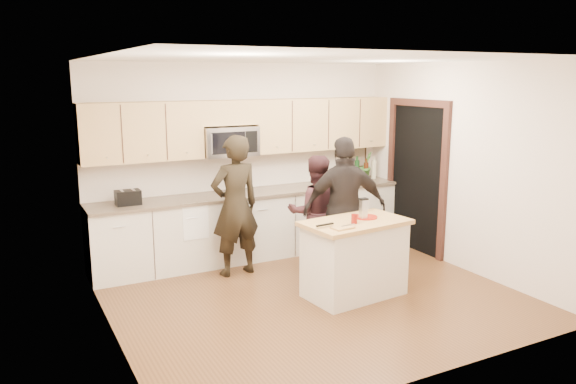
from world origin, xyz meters
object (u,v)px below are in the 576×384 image
toaster (128,197)px  woman_right (345,209)px  island (355,258)px  woman_center (315,212)px  woman_left (235,206)px

toaster → woman_right: size_ratio=0.17×
toaster → woman_right: woman_right is taller
island → woman_center: size_ratio=0.83×
woman_right → woman_center: bearing=-59.2°
woman_left → woman_right: (1.16, -0.76, -0.00)m
woman_left → woman_center: size_ratio=1.19×
toaster → woman_center: woman_center is taller
island → toaster: (-2.16, 1.85, 0.58)m
toaster → woman_left: size_ratio=0.17×
toaster → woman_center: 2.40m
island → woman_right: woman_right is taller
island → woman_center: (0.09, 1.06, 0.30)m
island → woman_right: size_ratio=0.70×
toaster → woman_center: size_ratio=0.20×
island → woman_right: (0.22, 0.55, 0.44)m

